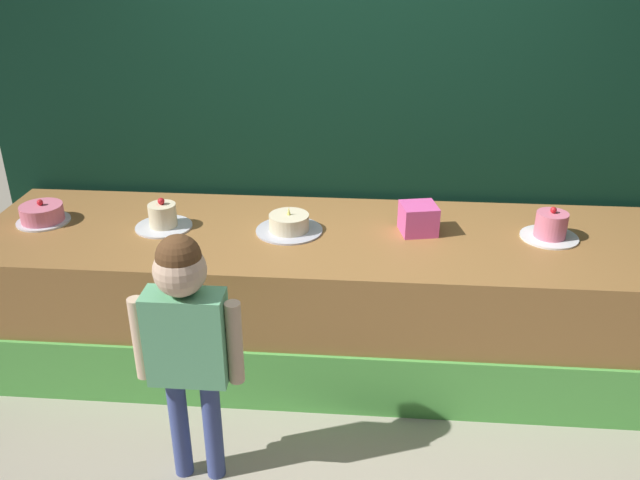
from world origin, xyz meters
name	(u,v)px	position (x,y,z in m)	size (l,w,h in m)	color
ground_plane	(346,412)	(0.00, 0.00, 0.00)	(12.00, 12.00, 0.00)	#ADA38E
stage_platform	(351,298)	(0.00, 0.50, 0.39)	(4.04, 1.03, 0.77)	#9E6B38
curtain_backdrop	(359,83)	(0.00, 1.11, 1.45)	(4.42, 0.08, 2.89)	black
child_figure	(186,330)	(-0.64, -0.46, 0.77)	(0.46, 0.21, 1.20)	#3F4C8C
pink_box	(418,219)	(0.34, 0.56, 0.85)	(0.18, 0.18, 0.16)	#EA54A4
cake_far_left	(42,214)	(-1.72, 0.53, 0.82)	(0.29, 0.29, 0.13)	silver
cake_center_left	(163,218)	(-1.03, 0.51, 0.83)	(0.31, 0.31, 0.17)	silver
cake_center_right	(289,224)	(-0.34, 0.52, 0.82)	(0.36, 0.36, 0.14)	silver
cake_far_right	(551,227)	(1.03, 0.55, 0.84)	(0.30, 0.30, 0.18)	white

